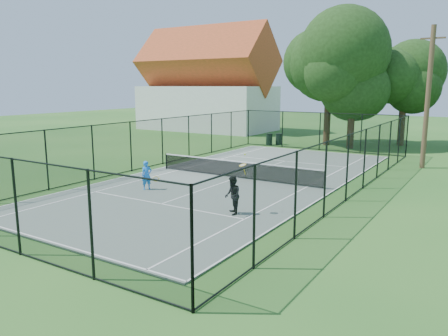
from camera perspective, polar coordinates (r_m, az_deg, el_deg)
The scene contains 13 objects.
ground at distance 24.13m, azimuth 1.68°, elevation -1.43°, with size 120.00×120.00×0.00m, color #21561D.
tennis_court at distance 24.12m, azimuth 1.68°, elevation -1.36°, with size 11.00×24.00×0.06m, color slate.
tennis_net at distance 24.01m, azimuth 1.69°, elevation -0.08°, with size 10.08×0.08×0.95m.
fence at distance 23.85m, azimuth 1.70°, elevation 2.09°, with size 13.10×26.10×3.00m.
tree_near_left at distance 38.77m, azimuth 13.58°, elevation 12.04°, with size 7.69×7.69×10.03m.
tree_near_mid at distance 37.12m, azimuth 16.47°, elevation 9.90°, with size 6.00×6.00×7.85m.
tree_near_right at distance 40.44m, azimuth 22.53°, elevation 10.20°, with size 6.02×6.02×8.31m.
building at distance 51.29m, azimuth -2.25°, elevation 10.54°, with size 15.30×8.15×11.87m.
trash_bin_left at distance 38.17m, azimuth 5.92°, elevation 3.77°, with size 0.58×0.58×1.00m.
trash_bin_right at distance 38.40m, azimuth 7.16°, elevation 3.77°, with size 0.58×0.58×0.97m.
utility_pole at distance 29.59m, azimuth 25.09°, elevation 8.36°, with size 1.40×0.30×8.62m.
player_blue at distance 21.64m, azimuth -10.05°, elevation -0.95°, with size 0.86×0.61×1.41m.
player_black at distance 17.19m, azimuth 1.12°, elevation -3.59°, with size 0.92×1.05×2.38m.
Camera 1 is at (11.94, -20.34, 5.07)m, focal length 35.00 mm.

